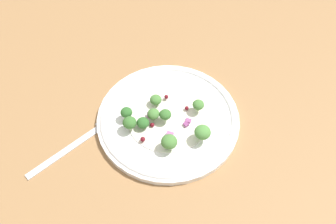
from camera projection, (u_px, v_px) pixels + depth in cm
name	position (u px, v px, depth cm)	size (l,w,h in cm)	color
ground_plane	(165.00, 125.00, 70.51)	(180.00, 180.00, 2.00)	olive
plate	(168.00, 118.00, 69.20)	(26.43, 26.43, 1.70)	white
dressing_pool	(168.00, 116.00, 68.84)	(15.33, 15.33, 0.20)	white
broccoli_floret_0	(203.00, 132.00, 64.03)	(2.89, 2.89, 2.92)	#ADD18E
broccoli_floret_1	(154.00, 116.00, 66.57)	(2.23, 2.23, 2.26)	#8EB77A
broccoli_floret_2	(126.00, 113.00, 67.15)	(2.17, 2.17, 2.19)	#ADD18E
broccoli_floret_3	(156.00, 100.00, 69.48)	(2.20, 2.20, 2.23)	#ADD18E
broccoli_floret_4	(198.00, 104.00, 68.09)	(2.16, 2.16, 2.19)	#ADD18E
broccoli_floret_5	(143.00, 123.00, 66.42)	(2.26, 2.26, 2.29)	#ADD18E
broccoli_floret_6	(130.00, 123.00, 65.59)	(2.47, 2.47, 2.50)	#9EC684
broccoli_floret_7	(168.00, 114.00, 66.70)	(2.17, 2.17, 2.20)	#9EC684
broccoli_floret_8	(169.00, 142.00, 63.16)	(2.81, 2.81, 2.85)	#8EB77A
cranberry_0	(166.00, 97.00, 70.49)	(0.80, 0.80, 0.80)	maroon
cranberry_1	(152.00, 125.00, 67.15)	(0.82, 0.82, 0.82)	maroon
cranberry_2	(143.00, 139.00, 65.02)	(0.88, 0.88, 0.88)	maroon
cranberry_3	(187.00, 108.00, 69.16)	(0.75, 0.75, 0.75)	maroon
onion_bit_0	(149.00, 115.00, 68.35)	(0.86, 0.82, 0.60)	#A35B93
onion_bit_1	(188.00, 121.00, 68.03)	(0.83, 1.07, 0.48)	#934C84
onion_bit_2	(171.00, 134.00, 65.86)	(1.24, 0.88, 0.58)	#A35B93
onion_bit_3	(186.00, 124.00, 67.28)	(0.81, 0.85, 0.56)	#843D75
onion_bit_4	(130.00, 124.00, 67.69)	(1.04, 1.04, 0.43)	#843D75
fork	(78.00, 142.00, 66.82)	(10.37, 17.25, 0.50)	silver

